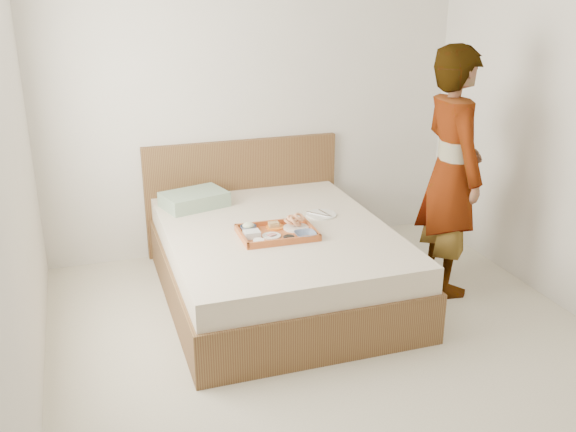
% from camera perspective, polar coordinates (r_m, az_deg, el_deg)
% --- Properties ---
extents(ground, '(3.50, 4.00, 0.01)m').
position_cam_1_polar(ground, '(4.06, 5.12, -12.78)').
color(ground, beige).
rests_on(ground, ground).
extents(wall_back, '(3.50, 0.01, 2.60)m').
position_cam_1_polar(wall_back, '(5.37, -3.02, 10.51)').
color(wall_back, silver).
rests_on(wall_back, ground).
extents(wall_left, '(0.01, 4.00, 2.60)m').
position_cam_1_polar(wall_left, '(3.25, -23.75, 2.31)').
color(wall_left, silver).
rests_on(wall_left, ground).
extents(bed, '(1.65, 2.00, 0.53)m').
position_cam_1_polar(bed, '(4.71, -0.96, -4.06)').
color(bed, brown).
rests_on(bed, ground).
extents(headboard, '(1.65, 0.06, 0.95)m').
position_cam_1_polar(headboard, '(5.51, -4.01, 1.89)').
color(headboard, brown).
rests_on(headboard, ground).
extents(pillow, '(0.55, 0.44, 0.11)m').
position_cam_1_polar(pillow, '(5.08, -8.28, 1.47)').
color(pillow, gray).
rests_on(pillow, bed).
extents(tray, '(0.53, 0.39, 0.05)m').
position_cam_1_polar(tray, '(4.47, -0.97, -1.46)').
color(tray, '#BE5D29').
rests_on(tray, bed).
extents(prawn_plate, '(0.18, 0.18, 0.01)m').
position_cam_1_polar(prawn_plate, '(4.56, 0.71, -1.04)').
color(prawn_plate, white).
rests_on(prawn_plate, tray).
extents(navy_bowl_big, '(0.15, 0.15, 0.04)m').
position_cam_1_polar(navy_bowl_big, '(4.40, 1.54, -1.66)').
color(navy_bowl_big, navy).
rests_on(navy_bowl_big, tray).
extents(sauce_dish, '(0.08, 0.08, 0.03)m').
position_cam_1_polar(sauce_dish, '(4.35, 0.08, -1.98)').
color(sauce_dish, black).
rests_on(sauce_dish, tray).
extents(meat_plate, '(0.13, 0.13, 0.01)m').
position_cam_1_polar(meat_plate, '(4.42, -1.48, -1.77)').
color(meat_plate, white).
rests_on(meat_plate, tray).
extents(bread_plate, '(0.13, 0.13, 0.01)m').
position_cam_1_polar(bread_plate, '(4.58, -1.16, -0.97)').
color(bread_plate, orange).
rests_on(bread_plate, tray).
extents(salad_bowl, '(0.12, 0.12, 0.04)m').
position_cam_1_polar(salad_bowl, '(4.53, -3.52, -1.08)').
color(salad_bowl, navy).
rests_on(salad_bowl, tray).
extents(plastic_tub, '(0.11, 0.09, 0.05)m').
position_cam_1_polar(plastic_tub, '(4.40, -3.22, -1.62)').
color(plastic_tub, silver).
rests_on(plastic_tub, tray).
extents(cheese_round, '(0.08, 0.08, 0.03)m').
position_cam_1_polar(cheese_round, '(4.31, -2.60, -2.26)').
color(cheese_round, white).
rests_on(cheese_round, tray).
extents(dinner_plate, '(0.29, 0.29, 0.01)m').
position_cam_1_polar(dinner_plate, '(4.86, 2.96, 0.13)').
color(dinner_plate, white).
rests_on(dinner_plate, bed).
extents(person, '(0.49, 0.69, 1.80)m').
position_cam_1_polar(person, '(4.78, 14.25, 3.78)').
color(person, beige).
rests_on(person, ground).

